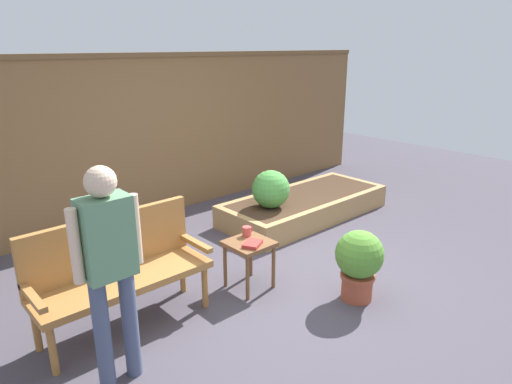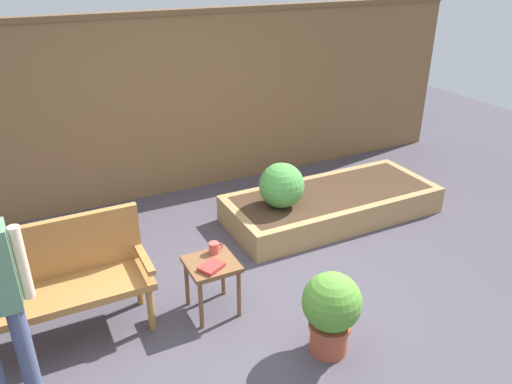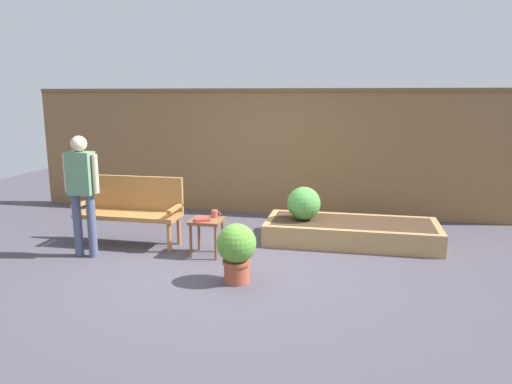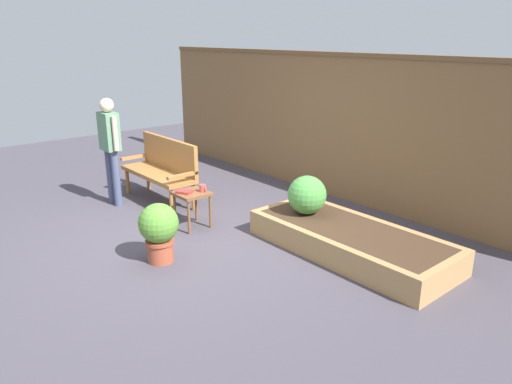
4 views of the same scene
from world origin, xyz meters
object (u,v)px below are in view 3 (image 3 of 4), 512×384
at_px(cup_on_table, 215,214).
at_px(person_by_bench, 82,186).
at_px(book_on_table, 202,220).
at_px(side_table, 207,225).
at_px(shrub_near_bench, 304,203).
at_px(garden_bench, 131,205).
at_px(potted_boxwood, 237,249).

xyz_separation_m(cup_on_table, person_by_bench, (-1.60, -0.48, 0.41)).
height_order(cup_on_table, book_on_table, cup_on_table).
distance_m(side_table, shrub_near_bench, 1.48).
bearing_deg(garden_bench, shrub_near_bench, 15.14).
relative_size(shrub_near_bench, person_by_bench, 0.31).
bearing_deg(person_by_bench, potted_boxwood, -12.27).
distance_m(book_on_table, potted_boxwood, 0.98).
bearing_deg(cup_on_table, book_on_table, -118.38).
height_order(potted_boxwood, shrub_near_bench, shrub_near_bench).
bearing_deg(potted_boxwood, book_on_table, 130.59).
relative_size(garden_bench, potted_boxwood, 2.14).
xyz_separation_m(side_table, cup_on_table, (0.08, 0.12, 0.13)).
bearing_deg(shrub_near_bench, person_by_bench, -154.48).
distance_m(potted_boxwood, shrub_near_bench, 1.83).
bearing_deg(person_by_bench, garden_bench, 62.58).
bearing_deg(shrub_near_bench, cup_on_table, -143.75).
bearing_deg(person_by_bench, side_table, 13.55).
xyz_separation_m(garden_bench, shrub_near_bench, (2.34, 0.63, -0.01)).
xyz_separation_m(book_on_table, person_by_bench, (-1.48, -0.28, 0.44)).
xyz_separation_m(garden_bench, person_by_bench, (-0.33, -0.64, 0.39)).
bearing_deg(book_on_table, garden_bench, 134.59).
xyz_separation_m(garden_bench, side_table, (1.18, -0.28, -0.15)).
relative_size(cup_on_table, potted_boxwood, 0.18).
xyz_separation_m(book_on_table, potted_boxwood, (0.63, -0.74, -0.11)).
relative_size(garden_bench, shrub_near_bench, 3.03).
height_order(garden_bench, side_table, garden_bench).
bearing_deg(book_on_table, side_table, 40.55).
bearing_deg(side_table, potted_boxwood, -54.02).
relative_size(cup_on_table, shrub_near_bench, 0.26).
height_order(book_on_table, potted_boxwood, potted_boxwood).
relative_size(garden_bench, book_on_table, 7.75).
relative_size(cup_on_table, person_by_bench, 0.08).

